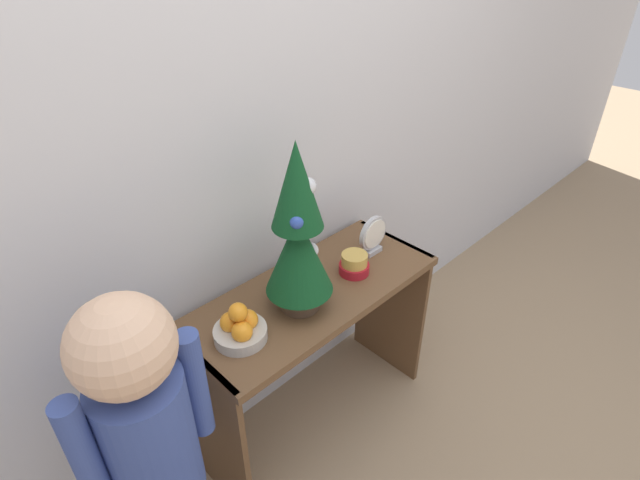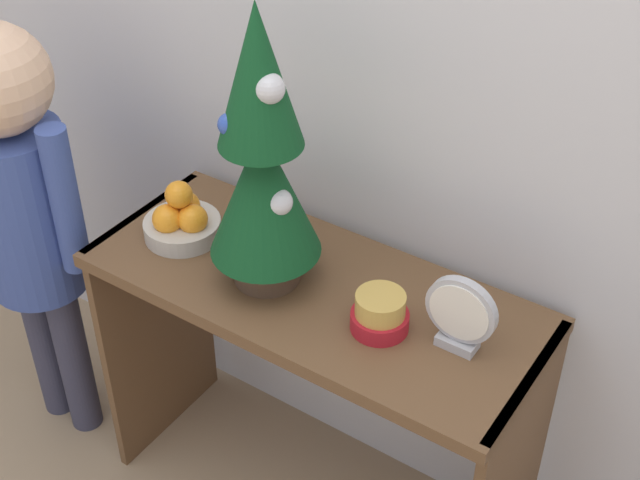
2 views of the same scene
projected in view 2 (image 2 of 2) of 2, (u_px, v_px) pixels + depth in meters
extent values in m
cube|color=brown|center=(313.00, 291.00, 1.78)|extent=(0.94, 0.39, 0.03)
cube|color=brown|center=(158.00, 325.00, 2.19)|extent=(0.02, 0.36, 0.68)
cylinder|color=#4C3828|center=(267.00, 268.00, 1.78)|extent=(0.13, 0.13, 0.05)
cylinder|color=brown|center=(266.00, 250.00, 1.75)|extent=(0.02, 0.02, 0.04)
cone|color=#0F421E|center=(263.00, 191.00, 1.67)|extent=(0.22, 0.22, 0.27)
cone|color=#0F421E|center=(258.00, 75.00, 1.53)|extent=(0.16, 0.16, 0.27)
sphere|color=silver|center=(269.00, 88.00, 1.51)|extent=(0.06, 0.06, 0.06)
sphere|color=silver|center=(279.00, 202.00, 1.65)|extent=(0.05, 0.05, 0.05)
sphere|color=#2D4CA8|center=(229.00, 124.00, 1.57)|extent=(0.04, 0.04, 0.04)
cylinder|color=#B7B2A8|center=(183.00, 228.00, 1.90)|extent=(0.17, 0.17, 0.04)
sphere|color=orange|center=(193.00, 219.00, 1.86)|extent=(0.06, 0.06, 0.06)
sphere|color=orange|center=(185.00, 206.00, 1.90)|extent=(0.06, 0.06, 0.06)
sphere|color=orange|center=(167.00, 219.00, 1.86)|extent=(0.06, 0.06, 0.06)
sphere|color=orange|center=(179.00, 195.00, 1.85)|extent=(0.06, 0.06, 0.06)
cylinder|color=#AD1923|center=(380.00, 321.00, 1.67)|extent=(0.11, 0.11, 0.04)
cylinder|color=gold|center=(380.00, 305.00, 1.64)|extent=(0.09, 0.09, 0.04)
cube|color=#B2B2B7|center=(457.00, 342.00, 1.63)|extent=(0.07, 0.04, 0.02)
cylinder|color=#B2B2B7|center=(461.00, 310.00, 1.58)|extent=(0.14, 0.02, 0.14)
cylinder|color=white|center=(459.00, 313.00, 1.58)|extent=(0.12, 0.00, 0.12)
cylinder|color=#38384C|center=(46.00, 343.00, 2.30)|extent=(0.08, 0.08, 0.46)
cylinder|color=#38384C|center=(74.00, 359.00, 2.25)|extent=(0.08, 0.08, 0.46)
cylinder|color=#384C93|center=(26.00, 211.00, 2.01)|extent=(0.23, 0.23, 0.41)
cylinder|color=#384C93|center=(65.00, 201.00, 1.90)|extent=(0.06, 0.06, 0.35)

